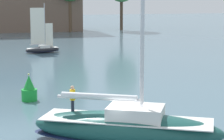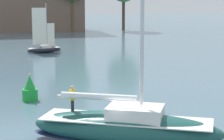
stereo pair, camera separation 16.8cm
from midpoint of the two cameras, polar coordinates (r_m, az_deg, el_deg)
name	(u,v)px [view 2 (the right image)]	position (r m, az deg, el deg)	size (l,w,h in m)	color
sailboat_main	(126,127)	(25.78, 2.06, -7.44)	(11.56, 8.42, 15.74)	#194C47
sailboat_moored_mid_channel	(44,48)	(69.62, -8.77, 2.81)	(5.81, 2.75, 7.73)	#232328
channel_buoy	(30,90)	(37.20, -10.55, -2.55)	(1.31, 1.31, 2.34)	green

